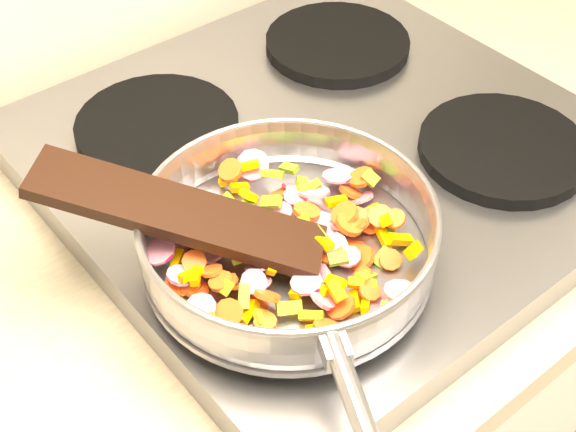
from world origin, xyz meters
TOP-DOWN VIEW (x-y plane):
  - cooktop at (-0.70, 1.67)m, footprint 0.60×0.60m
  - grate_fl at (-0.84, 1.52)m, footprint 0.19×0.19m
  - grate_fr at (-0.56, 1.52)m, footprint 0.19×0.19m
  - grate_bl at (-0.84, 1.81)m, footprint 0.19×0.19m
  - grate_br at (-0.56, 1.81)m, footprint 0.19×0.19m
  - saute_pan at (-0.86, 1.54)m, footprint 0.32×0.46m
  - vegetable_heap at (-0.86, 1.55)m, footprint 0.26×0.27m
  - wooden_spatula at (-0.93, 1.61)m, footprint 0.23×0.24m

SIDE VIEW (x-z plane):
  - cooktop at x=-0.70m, z-range 0.90..0.94m
  - grate_fl at x=-0.84m, z-range 0.94..0.96m
  - grate_fr at x=-0.56m, z-range 0.94..0.96m
  - grate_bl at x=-0.84m, z-range 0.94..0.96m
  - grate_br at x=-0.56m, z-range 0.94..0.96m
  - vegetable_heap at x=-0.86m, z-range 0.95..1.00m
  - saute_pan at x=-0.86m, z-range 0.96..1.02m
  - wooden_spatula at x=-0.93m, z-range 0.97..1.05m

